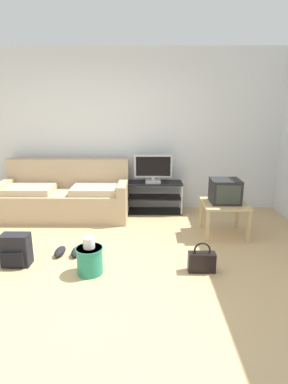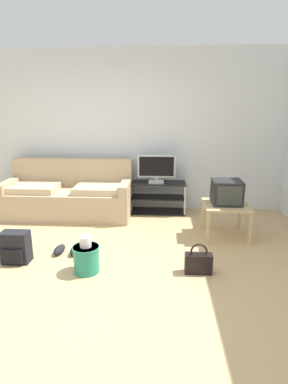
# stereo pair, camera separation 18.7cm
# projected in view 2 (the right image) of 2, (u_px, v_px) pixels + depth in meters

# --- Properties ---
(ground_plane) EXTENTS (9.00, 9.80, 0.02)m
(ground_plane) POSITION_uv_depth(u_px,v_px,m) (75.00, 276.00, 3.32)
(ground_plane) COLOR tan
(wall_back) EXTENTS (9.00, 0.10, 2.70)m
(wall_back) POSITION_uv_depth(u_px,v_px,m) (109.00, 131.00, 5.32)
(wall_back) COLOR silver
(wall_back) RESTS_ON ground_plane
(couch) EXTENTS (2.05, 0.86, 0.91)m
(couch) POSITION_uv_depth(u_px,v_px,m) (69.00, 195.00, 5.12)
(couch) COLOR tan
(couch) RESTS_ON ground_plane
(tv_stand) EXTENTS (0.99, 0.39, 0.53)m
(tv_stand) POSITION_uv_depth(u_px,v_px,m) (156.00, 197.00, 5.26)
(tv_stand) COLOR black
(tv_stand) RESTS_ON ground_plane
(flat_tv) EXTENTS (0.63, 0.22, 0.47)m
(flat_tv) POSITION_uv_depth(u_px,v_px,m) (156.00, 169.00, 5.11)
(flat_tv) COLOR #B2B2B7
(flat_tv) RESTS_ON tv_stand
(side_table) EXTENTS (0.60, 0.60, 0.47)m
(side_table) POSITION_uv_depth(u_px,v_px,m) (226.00, 208.00, 4.22)
(side_table) COLOR tan
(side_table) RESTS_ON ground_plane
(crt_tv) EXTENTS (0.39, 0.38, 0.33)m
(crt_tv) POSITION_uv_depth(u_px,v_px,m) (227.00, 192.00, 4.17)
(crt_tv) COLOR #232326
(crt_tv) RESTS_ON side_table
(backpack) EXTENTS (0.31, 0.25, 0.37)m
(backpack) POSITION_uv_depth(u_px,v_px,m) (16.00, 247.00, 3.55)
(backpack) COLOR black
(backpack) RESTS_ON ground_plane
(handbag) EXTENTS (0.29, 0.12, 0.34)m
(handbag) POSITION_uv_depth(u_px,v_px,m) (198.00, 262.00, 3.33)
(handbag) COLOR black
(handbag) RESTS_ON ground_plane
(cleaning_bucket) EXTENTS (0.29, 0.29, 0.42)m
(cleaning_bucket) POSITION_uv_depth(u_px,v_px,m) (86.00, 257.00, 3.34)
(cleaning_bucket) COLOR #238466
(cleaning_bucket) RESTS_ON ground_plane
(sneakers_pair) EXTENTS (0.33, 0.26, 0.09)m
(sneakers_pair) POSITION_uv_depth(u_px,v_px,m) (67.00, 250.00, 3.80)
(sneakers_pair) COLOR black
(sneakers_pair) RESTS_ON ground_plane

